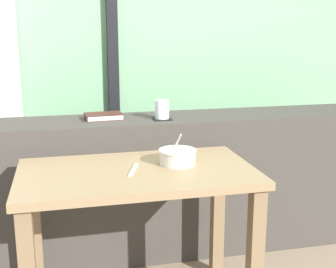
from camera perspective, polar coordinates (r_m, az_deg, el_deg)
name	(u,v)px	position (r m, az deg, el deg)	size (l,w,h in m)	color
outdoor_backdrop	(119,11)	(3.13, -6.18, 15.05)	(4.80, 0.08, 2.80)	#7AAD7F
window_divider_post	(112,27)	(3.05, -7.02, 13.20)	(0.07, 0.05, 2.60)	black
dark_console_ledge	(138,187)	(2.63, -3.83, -6.65)	(2.80, 0.38, 0.81)	#423D38
breakfast_table	(138,197)	(2.02, -3.84, -7.95)	(1.02, 0.58, 0.70)	#826849
coaster_square	(162,119)	(2.49, -0.76, 1.92)	(0.10, 0.10, 0.01)	black
juice_glass	(162,110)	(2.48, -0.76, 3.00)	(0.08, 0.08, 0.10)	white
closed_book	(103,116)	(2.52, -8.11, 2.22)	(0.21, 0.14, 0.03)	#47231E
soup_bowl	(177,157)	(2.04, 1.19, -2.88)	(0.17, 0.17, 0.15)	silver
fork_utensil	(133,170)	(1.97, -4.37, -4.51)	(0.02, 0.17, 0.01)	silver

